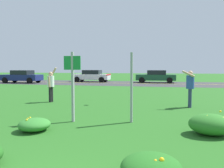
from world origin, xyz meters
TOP-DOWN VIEW (x-y plane):
  - ground_plane at (0.00, 12.32)m, footprint 120.00×120.00m
  - highway_strip at (0.00, 24.65)m, footprint 120.00×8.35m
  - highway_center_stripe at (0.00, 24.65)m, footprint 120.00×0.16m
  - daylily_clump_front_center at (2.88, 4.99)m, footprint 1.12×0.97m
  - daylily_clump_mid_left at (-1.81, 4.31)m, footprint 0.87×0.93m
  - daylily_clump_near_camera at (1.52, 2.14)m, footprint 0.97×1.00m
  - sign_post_near_path at (-1.19, 5.59)m, footprint 0.56×0.10m
  - sign_post_by_roadside at (0.66, 5.94)m, footprint 0.07×0.10m
  - person_thrower_white_shirt at (-3.99, 9.52)m, footprint 0.41×0.49m
  - person_catcher_blue_shirt at (2.76, 9.38)m, footprint 0.54×0.49m
  - frisbee_red at (-0.98, 9.58)m, footprint 0.26×0.25m
  - car_dark_green_center_left at (0.58, 26.53)m, footprint 4.50×2.00m
  - car_white_center_right at (-7.28, 26.53)m, footprint 4.50×2.00m
  - car_navy_rightmost at (-14.45, 22.77)m, footprint 4.50×2.00m

SIDE VIEW (x-z plane):
  - ground_plane at x=0.00m, z-range 0.00..0.00m
  - highway_strip at x=0.00m, z-range 0.00..0.01m
  - highway_center_stripe at x=0.00m, z-range 0.01..0.01m
  - daylily_clump_mid_left at x=-1.81m, z-range -0.01..0.36m
  - daylily_clump_near_camera at x=1.52m, z-range -0.01..0.40m
  - daylily_clump_front_center at x=2.88m, z-range -0.02..0.57m
  - car_dark_green_center_left at x=0.58m, z-range 0.01..1.46m
  - car_white_center_right at x=-7.28m, z-range 0.01..1.46m
  - car_navy_rightmost at x=-14.45m, z-range 0.01..1.46m
  - person_thrower_white_shirt at x=-3.99m, z-range 0.04..1.81m
  - person_catcher_blue_shirt at x=2.76m, z-range 0.15..1.79m
  - sign_post_by_roadside at x=0.66m, z-range 0.00..2.23m
  - sign_post_near_path at x=-1.19m, z-range 0.25..2.50m
  - frisbee_red at x=-0.98m, z-range 1.36..1.47m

